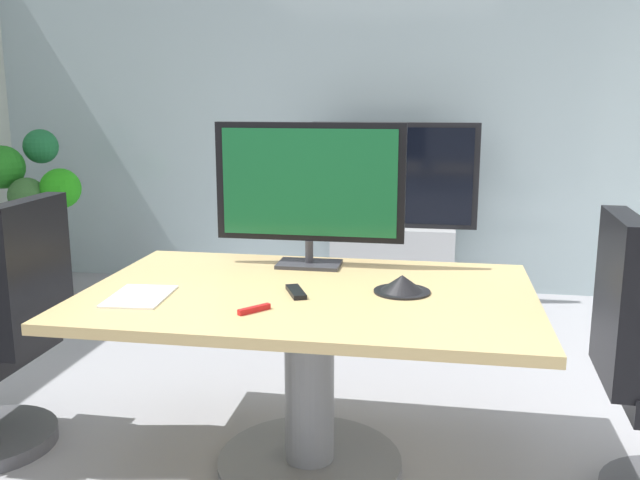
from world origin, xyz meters
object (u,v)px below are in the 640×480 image
Objects in this scene: potted_plant at (35,205)px; conference_phone at (402,285)px; office_chair_left at (1,348)px; remote_control at (296,292)px; conference_table at (309,339)px; wall_display_unit at (393,241)px; tv_monitor at (309,186)px.

potted_plant is 5.71× the size of conference_phone.
office_chair_left reaches higher than remote_control.
office_chair_left is 1.70m from conference_phone.
conference_table is at bearing -39.38° from potted_plant.
wall_display_unit reaches higher than office_chair_left.
office_chair_left is (-1.31, -0.08, -0.09)m from conference_table.
tv_monitor reaches higher than wall_display_unit.
conference_table is at bearing -93.90° from wall_display_unit.
tv_monitor is (-0.07, 0.40, 0.56)m from conference_table.
remote_control reaches higher than conference_table.
remote_control is at bearing -123.20° from conference_table.
conference_table is 1.39× the size of potted_plant.
conference_phone is (0.36, 0.03, 0.23)m from conference_table.
conference_phone is at bearing 4.93° from conference_table.
conference_phone is at bearing -10.50° from remote_control.
conference_table is 10.27× the size of remote_control.
tv_monitor is 4.94× the size of remote_control.
conference_table is at bearing -79.59° from tv_monitor.
office_chair_left is at bearing -158.70° from tv_monitor.
wall_display_unit is at bearing 83.36° from tv_monitor.
conference_table is at bearing -175.07° from conference_phone.
wall_display_unit reaches higher than conference_table.
office_chair_left is at bearing -61.81° from potted_plant.
remote_control is at bearing -85.91° from tv_monitor.
conference_phone is (0.19, -2.43, 0.34)m from wall_display_unit.
wall_display_unit is (0.24, 2.07, -0.66)m from tv_monitor.
conference_table is 1.33× the size of wall_display_unit.
potted_plant is (-2.58, -0.48, 0.27)m from wall_display_unit.
tv_monitor is (1.23, 0.48, 0.65)m from office_chair_left.
wall_display_unit is 5.95× the size of conference_phone.
tv_monitor is at bearing 139.94° from conference_phone.
office_chair_left is 1.47m from tv_monitor.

